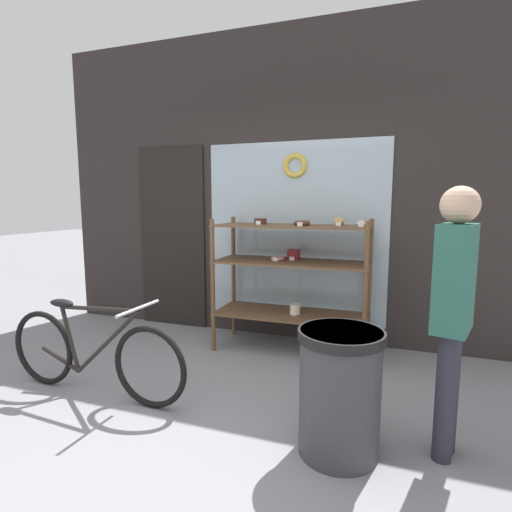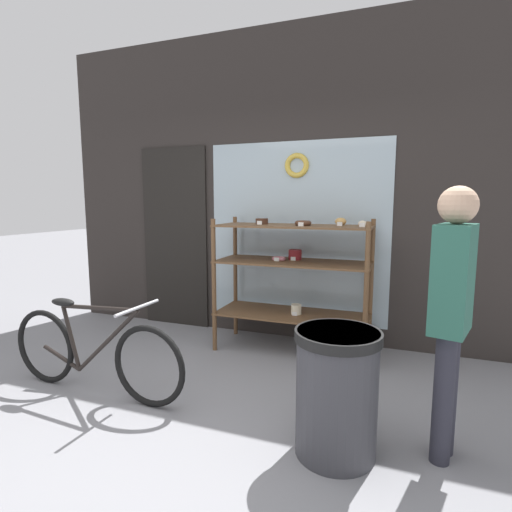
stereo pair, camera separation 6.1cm
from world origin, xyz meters
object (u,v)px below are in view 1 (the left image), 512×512
at_px(bicycle, 92,353).
at_px(trash_bin, 340,388).
at_px(display_case, 292,269).
at_px(pedestrian, 453,304).

bearing_deg(bicycle, trash_bin, -0.82).
bearing_deg(display_case, trash_bin, -65.90).
bearing_deg(pedestrian, bicycle, -72.61).
relative_size(pedestrian, trash_bin, 2.08).
relative_size(display_case, pedestrian, 0.95).
relative_size(display_case, bicycle, 0.91).
bearing_deg(bicycle, pedestrian, 4.03).
xyz_separation_m(display_case, trash_bin, (0.68, -1.51, -0.42)).
height_order(display_case, trash_bin, display_case).
relative_size(bicycle, pedestrian, 1.05).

